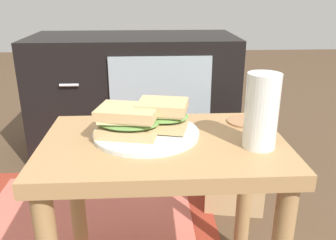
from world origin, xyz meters
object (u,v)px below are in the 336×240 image
Objects in this scene: tv_cabinet at (135,95)px; coaster at (245,121)px; sandwich_back at (163,115)px; beer_glass at (261,113)px; paper_bag at (235,164)px; sandwich_front at (128,121)px; plate at (146,133)px.

tv_cabinet reaches higher than coaster.
sandwich_back is 0.23m from coaster.
beer_glass is at bearing -93.88° from coaster.
beer_glass is 0.59m from paper_bag.
coaster is at bearing -102.01° from paper_bag.
paper_bag is (0.08, 0.46, -0.36)m from beer_glass.
sandwich_front reaches higher than paper_bag.
plate is 0.70× the size of paper_bag.
paper_bag is at bearing 77.99° from coaster.
sandwich_back is (0.04, 0.01, 0.04)m from plate.
sandwich_front reaches higher than coaster.
paper_bag is (0.28, 0.37, -0.33)m from sandwich_back.
coaster is at bearing 14.85° from sandwich_back.
sandwich_front is 0.31m from coaster.
paper_bag is at bearing 52.45° from sandwich_back.
sandwich_back is 0.23m from beer_glass.
coaster is (0.01, 0.15, -0.08)m from beer_glass.
beer_glass reaches higher than paper_bag.
sandwich_back is 0.57m from paper_bag.
sandwich_front is 0.63m from paper_bag.
sandwich_back is at bearing 20.06° from plate.
plate is at bearing -86.20° from tv_cabinet.
sandwich_front is at bearing -88.75° from tv_cabinet.
coaster is (0.22, 0.06, -0.04)m from sandwich_back.
beer_glass is 0.17m from coaster.
sandwich_back is 0.87× the size of beer_glass.
sandwich_front is 0.09m from sandwich_back.
coaster is at bearing 86.12° from beer_glass.
sandwich_front is 1.14× the size of sandwich_back.
plate reaches higher than coaster.
tv_cabinet is at bearing 91.25° from sandwich_front.
beer_glass is 1.75× the size of coaster.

